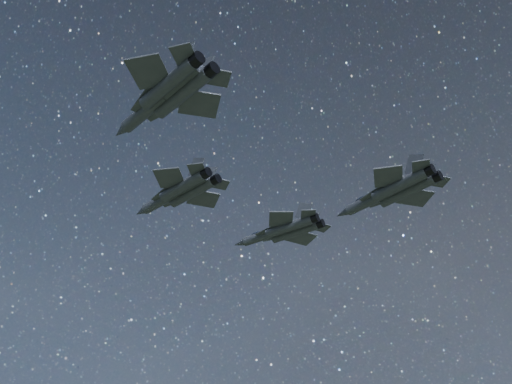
% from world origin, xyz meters
% --- Properties ---
extents(jet_lead, '(16.68, 11.42, 4.19)m').
position_xyz_m(jet_lead, '(-11.40, -4.72, 153.25)').
color(jet_lead, '#2F333B').
extents(jet_left, '(16.05, 11.32, 4.06)m').
position_xyz_m(jet_left, '(-3.07, 11.03, 153.16)').
color(jet_left, '#2F333B').
extents(jet_right, '(17.52, 11.77, 4.42)m').
position_xyz_m(jet_right, '(-0.87, -22.79, 151.20)').
color(jet_right, '#2F333B').
extents(jet_slot, '(16.71, 11.31, 4.21)m').
position_xyz_m(jet_slot, '(15.33, 6.10, 151.29)').
color(jet_slot, '#2F333B').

